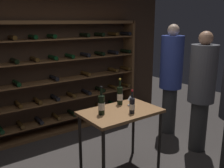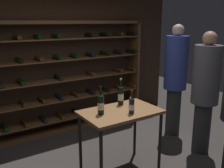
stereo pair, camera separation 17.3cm
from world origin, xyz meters
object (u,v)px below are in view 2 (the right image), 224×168
(tasting_table, at_px, (121,118))
(wine_bottle_amber_reserve, at_px, (132,105))
(person_bystander_red_print, at_px, (175,75))
(wine_bottle_black_capsule, at_px, (101,104))
(wine_bottle_gold_foil, at_px, (121,95))
(person_bystander_dark_jacket, at_px, (205,88))
(wine_glass_stemmed_right, at_px, (131,99))
(wine_rack, at_px, (68,77))

(tasting_table, height_order, wine_bottle_amber_reserve, wine_bottle_amber_reserve)
(person_bystander_red_print, relative_size, wine_bottle_amber_reserve, 6.51)
(wine_bottle_black_capsule, bearing_deg, wine_bottle_gold_foil, 22.48)
(person_bystander_dark_jacket, height_order, person_bystander_red_print, person_bystander_red_print)
(wine_glass_stemmed_right, bearing_deg, wine_bottle_gold_foil, 126.36)
(tasting_table, relative_size, wine_bottle_black_capsule, 2.82)
(person_bystander_red_print, height_order, wine_glass_stemmed_right, person_bystander_red_print)
(person_bystander_red_print, height_order, wine_bottle_gold_foil, person_bystander_red_print)
(wine_rack, distance_m, person_bystander_red_print, 2.04)
(person_bystander_dark_jacket, bearing_deg, wine_bottle_black_capsule, 152.00)
(person_bystander_dark_jacket, distance_m, wine_bottle_amber_reserve, 1.40)
(tasting_table, bearing_deg, wine_bottle_gold_foil, 54.89)
(tasting_table, bearing_deg, wine_bottle_amber_reserve, -70.12)
(wine_glass_stemmed_right, bearing_deg, tasting_table, -158.64)
(tasting_table, bearing_deg, wine_glass_stemmed_right, 21.36)
(wine_rack, bearing_deg, wine_bottle_gold_foil, -84.84)
(person_bystander_dark_jacket, relative_size, wine_bottle_black_capsule, 5.21)
(tasting_table, bearing_deg, wine_bottle_black_capsule, 173.02)
(wine_rack, bearing_deg, person_bystander_dark_jacket, -54.75)
(wine_bottle_gold_foil, xyz_separation_m, wine_glass_stemmed_right, (0.09, -0.12, -0.04))
(wine_rack, distance_m, wine_bottle_black_capsule, 1.80)
(person_bystander_red_print, relative_size, wine_bottle_gold_foil, 5.33)
(wine_bottle_black_capsule, bearing_deg, tasting_table, -6.98)
(person_bystander_dark_jacket, xyz_separation_m, wine_glass_stemmed_right, (-1.21, 0.34, -0.06))
(person_bystander_dark_jacket, distance_m, wine_glass_stemmed_right, 1.26)
(wine_rack, height_order, wine_bottle_black_capsule, wine_rack)
(person_bystander_red_print, relative_size, wine_bottle_black_capsule, 5.46)
(tasting_table, xyz_separation_m, person_bystander_red_print, (1.59, 0.52, 0.33))
(wine_rack, distance_m, person_bystander_dark_jacket, 2.51)
(wine_rack, distance_m, wine_bottle_amber_reserve, 1.97)
(tasting_table, height_order, wine_bottle_black_capsule, wine_bottle_black_capsule)
(person_bystander_red_print, bearing_deg, wine_glass_stemmed_right, 167.26)
(person_bystander_red_print, bearing_deg, wine_bottle_amber_reserve, 173.83)
(wine_bottle_amber_reserve, xyz_separation_m, wine_glass_stemmed_right, (0.19, 0.26, -0.01))
(wine_bottle_amber_reserve, bearing_deg, wine_glass_stemmed_right, 54.28)
(person_bystander_red_print, xyz_separation_m, wine_bottle_amber_reserve, (-1.53, -0.68, -0.11))
(person_bystander_red_print, xyz_separation_m, wine_glass_stemmed_right, (-1.35, -0.42, -0.11))
(person_bystander_red_print, xyz_separation_m, wine_bottle_black_capsule, (-1.88, -0.48, -0.08))
(wine_rack, relative_size, tasting_table, 3.13)
(person_bystander_red_print, bearing_deg, tasting_table, 167.87)
(person_bystander_dark_jacket, height_order, wine_glass_stemmed_right, person_bystander_dark_jacket)
(wine_rack, xyz_separation_m, person_bystander_dark_jacket, (1.45, -2.05, 0.03))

